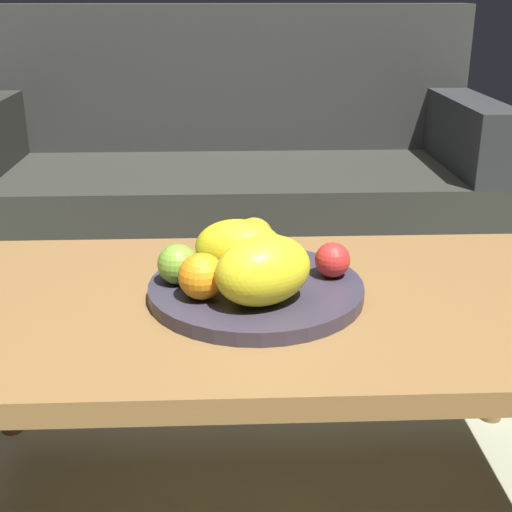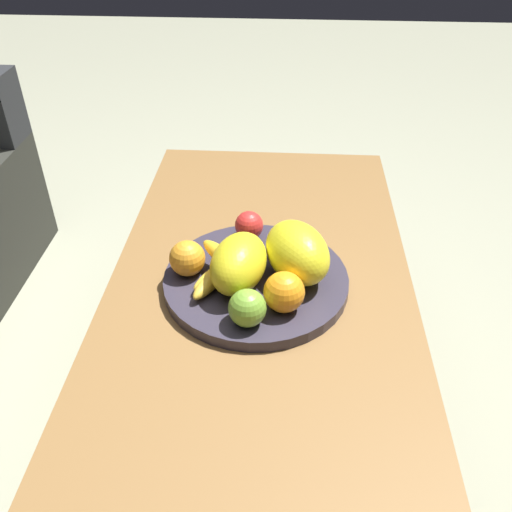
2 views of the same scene
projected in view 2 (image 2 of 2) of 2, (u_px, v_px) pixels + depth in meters
name	position (u px, v px, depth m)	size (l,w,h in m)	color
ground_plane	(259.00, 418.00, 1.39)	(8.00, 8.00, 0.00)	#989980
coffee_table	(260.00, 300.00, 1.15)	(1.19, 0.62, 0.45)	brown
fruit_bowl	(256.00, 281.00, 1.11)	(0.37, 0.37, 0.03)	#35303E
melon_large_front	(239.00, 263.00, 1.05)	(0.16, 0.10, 0.10)	yellow
melon_smaller_beside	(297.00, 254.00, 1.06)	(0.16, 0.11, 0.11)	yellow
orange_front	(284.00, 292.00, 1.00)	(0.08, 0.08, 0.08)	orange
orange_left	(187.00, 258.00, 1.09)	(0.07, 0.07, 0.07)	orange
apple_front	(249.00, 225.00, 1.19)	(0.06, 0.06, 0.06)	red
apple_left	(247.00, 308.00, 0.97)	(0.07, 0.07, 0.07)	#75AA33
banana_bunch	(221.00, 268.00, 1.07)	(0.16, 0.13, 0.06)	yellow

